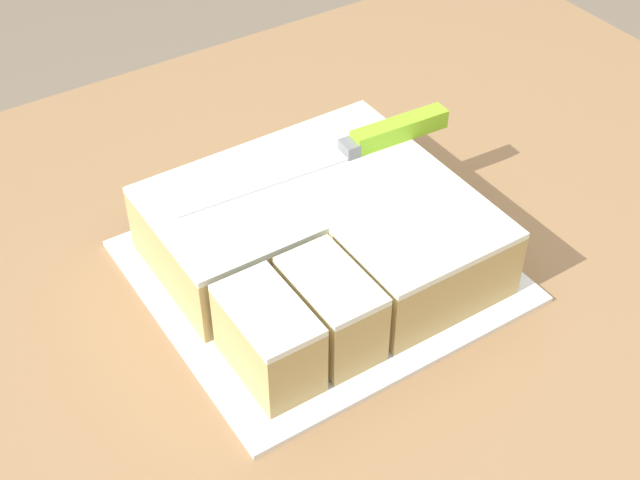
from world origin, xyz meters
TOP-DOWN VIEW (x-y plane):
  - cake_board at (0.01, 0.05)m, footprint 0.36×0.34m
  - cake at (0.02, 0.05)m, footprint 0.31×0.29m
  - knife at (0.12, 0.11)m, footprint 0.33×0.04m

SIDE VIEW (x-z plane):
  - cake_board at x=0.01m, z-range 0.92..0.92m
  - cake at x=0.02m, z-range 0.92..1.01m
  - knife at x=0.12m, z-range 1.01..1.03m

